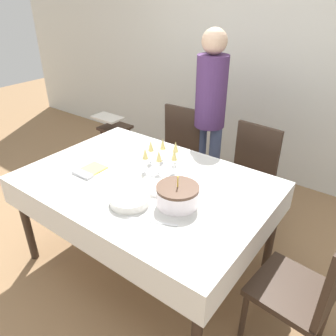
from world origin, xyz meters
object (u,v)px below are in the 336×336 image
dining_chair_far_left (176,152)px  person_standing (210,105)px  dining_chair_far_right (248,175)px  dining_chair_right_end (309,287)px  high_chair (114,134)px  plate_stack_dessert (158,188)px  champagne_tray (161,157)px  plate_stack_main (130,200)px  birthday_cake (178,196)px  gift_bag (66,187)px

dining_chair_far_left → person_standing: (0.26, 0.16, 0.49)m
dining_chair_far_right → dining_chair_right_end: size_ratio=1.00×
person_standing → high_chair: bearing=-172.8°
plate_stack_dessert → dining_chair_far_left: bearing=119.1°
dining_chair_right_end → champagne_tray: size_ratio=2.79×
plate_stack_dessert → high_chair: (-1.41, 0.97, -0.30)m
plate_stack_main → person_standing: (-0.23, 1.34, 0.21)m
birthday_cake → dining_chair_right_end: bearing=6.5°
dining_chair_far_right → champagne_tray: size_ratio=2.79×
dining_chair_far_right → champagne_tray: (-0.42, -0.69, 0.33)m
dining_chair_right_end → birthday_cake: 0.89m
champagne_tray → plate_stack_dessert: champagne_tray is taller
birthday_cake → champagne_tray: size_ratio=0.78×
dining_chair_far_left → dining_chair_far_right: (0.76, -0.00, 0.00)m
plate_stack_dessert → gift_bag: plate_stack_dessert is taller
birthday_cake → high_chair: (-1.61, 1.03, -0.35)m
dining_chair_far_left → person_standing: size_ratio=0.57×
birthday_cake → high_chair: 1.95m
champagne_tray → person_standing: 0.87m
birthday_cake → gift_bag: (-1.61, 0.29, -0.69)m
person_standing → high_chair: 1.27m
dining_chair_far_left → gift_bag: bearing=-140.1°
dining_chair_far_left → dining_chair_far_right: size_ratio=1.00×
dining_chair_far_left → plate_stack_main: 1.31m
champagne_tray → high_chair: bearing=150.2°
champagne_tray → plate_stack_dessert: size_ratio=1.81×
dining_chair_right_end → gift_bag: bearing=175.5°
high_chair → dining_chair_far_left: bearing=-0.9°
birthday_cake → gift_bag: size_ratio=0.90×
dining_chair_far_right → high_chair: dining_chair_far_right is taller
dining_chair_far_right → person_standing: bearing=162.6°
person_standing → birthday_cake: bearing=-68.2°
dining_chair_far_right → person_standing: (-0.50, 0.16, 0.49)m
person_standing → plate_stack_main: bearing=-80.4°
plate_stack_main → dining_chair_far_right: bearing=76.8°
plate_stack_main → gift_bag: size_ratio=0.85×
dining_chair_far_left → high_chair: bearing=179.1°
plate_stack_main → birthday_cake: bearing=34.3°
dining_chair_far_right → high_chair: (-1.65, 0.01, -0.03)m
birthday_cake → person_standing: 1.28m
plate_stack_dessert → gift_bag: 1.56m
plate_stack_dessert → person_standing: bearing=103.7°
dining_chair_right_end → gift_bag: dining_chair_right_end is taller
dining_chair_far_left → person_standing: bearing=31.3°
plate_stack_main → plate_stack_dessert: plate_stack_main is taller
high_chair → dining_chair_far_right: bearing=-0.5°
high_chair → gift_bag: 0.82m
plate_stack_main → person_standing: person_standing is taller
person_standing → high_chair: (-1.14, -0.14, -0.52)m
champagne_tray → dining_chair_far_right: bearing=58.7°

